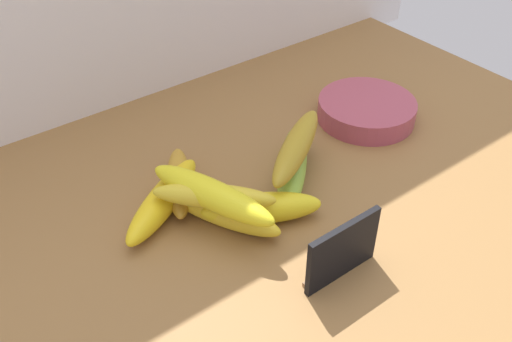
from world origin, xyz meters
The scene contains 11 objects.
counter_top centered at (0.00, 0.00, 1.50)cm, with size 110.00×76.00×3.00cm, color olive.
chalkboard_sign centered at (-5.19, -14.76, 6.86)cm, with size 11.00×1.80×8.40cm.
fruit_bowl centered at (22.91, 8.29, 4.80)cm, with size 16.65×16.65×3.60cm, color #A54456.
banana_0 centered at (-16.71, 8.57, 5.06)cm, with size 18.86×4.12×4.12cm, color yellow.
banana_1 centered at (-11.48, 1.56, 4.83)cm, with size 17.34×3.65×3.65cm, color yellow.
banana_2 centered at (-6.97, -1.10, 5.18)cm, with size 16.57×4.35×4.35cm, color yellow.
banana_3 centered at (-12.75, 10.99, 4.75)cm, with size 15.67×3.51×3.51cm, color #B88627.
banana_4 centered at (2.52, 3.67, 5.09)cm, with size 20.26×4.19×4.19cm, color #8ABA3B.
banana_5 centered at (-12.67, 1.72, 8.33)cm, with size 16.41×3.35×3.35cm, color gold.
banana_6 centered at (-12.93, 1.81, 8.69)cm, with size 19.53×4.08×4.08cm, color yellow.
banana_7 centered at (2.47, 2.96, 9.09)cm, with size 19.34×3.79×3.79cm, color #A68520.
Camera 1 is at (-42.35, -46.81, 57.29)cm, focal length 40.14 mm.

